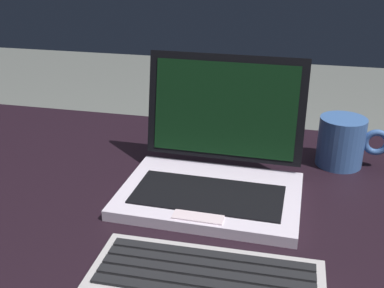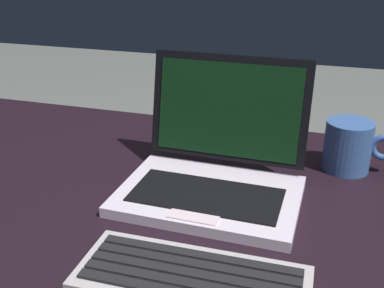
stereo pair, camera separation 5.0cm
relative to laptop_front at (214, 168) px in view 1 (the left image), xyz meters
name	(u,v)px [view 1 (the left image)]	position (x,y,z in m)	size (l,w,h in m)	color
desk	(219,233)	(0.02, -0.02, -0.12)	(1.74, 0.73, 0.70)	black
laptop_front	(214,168)	(0.00, 0.00, 0.00)	(0.31, 0.26, 0.23)	silver
external_keyboard	(206,283)	(0.04, -0.27, -0.03)	(0.30, 0.13, 0.03)	#BCB5B5
coffee_mug	(342,142)	(0.23, 0.17, 0.00)	(0.14, 0.09, 0.10)	#3F66A7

